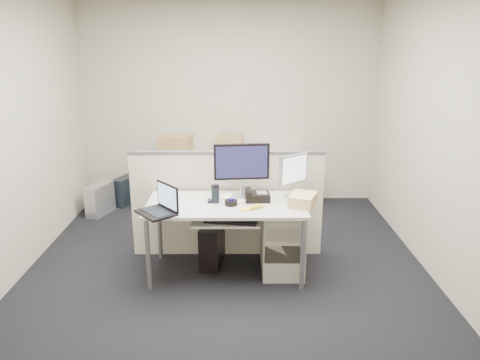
{
  "coord_description": "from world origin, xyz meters",
  "views": [
    {
      "loc": [
        0.12,
        -4.17,
        2.23
      ],
      "look_at": [
        0.13,
        0.15,
        0.91
      ],
      "focal_mm": 35.0,
      "sensor_mm": 36.0,
      "label": 1
    }
  ],
  "objects_px": {
    "monitor_main": "(242,171)",
    "laptop": "(155,200)",
    "desk": "(226,210)",
    "desk_phone": "(257,197)"
  },
  "relations": [
    {
      "from": "monitor_main",
      "to": "desk_phone",
      "type": "relative_size",
      "value": 2.3
    },
    {
      "from": "desk",
      "to": "desk_phone",
      "type": "height_order",
      "value": "desk_phone"
    },
    {
      "from": "desk",
      "to": "desk_phone",
      "type": "bearing_deg",
      "value": 14.93
    },
    {
      "from": "desk",
      "to": "monitor_main",
      "type": "distance_m",
      "value": 0.41
    },
    {
      "from": "monitor_main",
      "to": "laptop",
      "type": "height_order",
      "value": "monitor_main"
    },
    {
      "from": "laptop",
      "to": "desk",
      "type": "bearing_deg",
      "value": 74.74
    },
    {
      "from": "monitor_main",
      "to": "laptop",
      "type": "bearing_deg",
      "value": -154.55
    },
    {
      "from": "desk",
      "to": "monitor_main",
      "type": "height_order",
      "value": "monitor_main"
    },
    {
      "from": "laptop",
      "to": "desk_phone",
      "type": "bearing_deg",
      "value": 71.76
    },
    {
      "from": "desk",
      "to": "desk_phone",
      "type": "relative_size",
      "value": 6.41
    }
  ]
}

